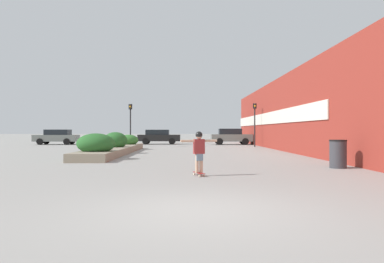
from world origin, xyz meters
TOP-DOWN VIEW (x-y plane):
  - ground_plane at (0.00, 0.00)m, footprint 300.00×300.00m
  - building_wall_right at (6.64, 18.24)m, footprint 0.67×40.97m
  - planter_box at (-4.64, 16.11)m, footprint 1.88×13.66m
  - skateboard at (0.18, 5.08)m, footprint 0.38×0.72m
  - skateboarder at (0.18, 5.08)m, footprint 1.16×0.46m
  - trash_bin at (5.48, 7.40)m, footprint 0.65×0.65m
  - car_leftmost at (-13.38, 31.29)m, footprint 4.26×1.87m
  - car_center_left at (13.66, 30.62)m, footprint 4.74×1.92m
  - car_center_right at (4.20, 30.88)m, footprint 4.08×1.87m
  - car_rightmost at (-3.13, 32.13)m, footprint 4.32×1.89m
  - traffic_light_left at (-5.10, 25.68)m, footprint 0.28×0.30m
  - traffic_light_right at (5.66, 25.77)m, footprint 0.28×0.30m

SIDE VIEW (x-z plane):
  - ground_plane at x=0.00m, z-range 0.00..0.00m
  - skateboard at x=0.18m, z-range 0.02..0.12m
  - planter_box at x=-4.64m, z-range -0.23..1.09m
  - trash_bin at x=5.48m, z-range 0.00..1.07m
  - car_center_left at x=13.66m, z-range 0.04..1.53m
  - car_rightmost at x=-3.13m, z-range 0.04..1.54m
  - car_leftmost at x=-13.38m, z-range 0.03..1.55m
  - car_center_right at x=4.20m, z-range 0.03..1.64m
  - skateboarder at x=0.18m, z-range 0.23..1.52m
  - traffic_light_left at x=-5.10m, z-range 0.65..4.35m
  - traffic_light_right at x=5.66m, z-range 0.66..4.43m
  - building_wall_right at x=6.64m, z-range 0.00..5.18m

